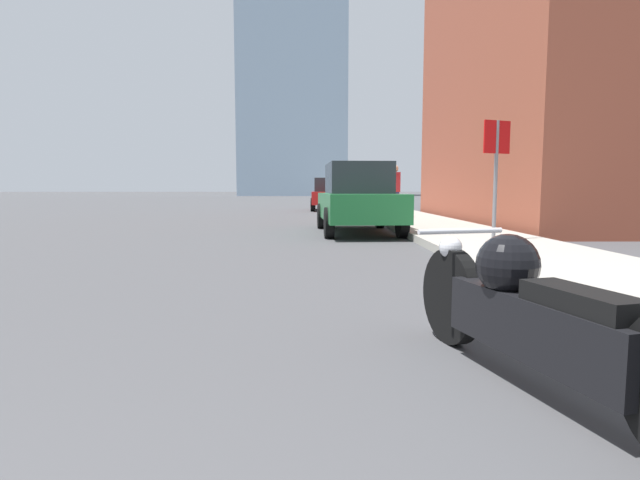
# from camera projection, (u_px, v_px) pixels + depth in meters

# --- Properties ---
(sidewalk) EXTENTS (2.40, 240.00, 0.15)m
(sidewalk) POSITION_uv_depth(u_px,v_px,m) (355.00, 202.00, 39.33)
(sidewalk) COLOR #9E998E
(sidewalk) RESTS_ON ground_plane
(brick_storefront) EXTENTS (8.71, 11.46, 8.95)m
(brick_storefront) POSITION_uv_depth(u_px,v_px,m) (601.00, 80.00, 15.61)
(brick_storefront) COLOR brown
(brick_storefront) RESTS_ON ground_plane
(distant_tower) EXTENTS (17.26, 17.26, 64.71)m
(distant_tower) POSITION_uv_depth(u_px,v_px,m) (293.00, 0.00, 82.77)
(distant_tower) COLOR #8CA5BC
(distant_tower) RESTS_ON ground_plane
(motorcycle) EXTENTS (0.85, 2.39, 0.83)m
(motorcycle) POSITION_uv_depth(u_px,v_px,m) (531.00, 314.00, 2.69)
(motorcycle) COLOR black
(motorcycle) RESTS_ON ground_plane
(parked_car_green) EXTENTS (1.99, 4.60, 1.72)m
(parked_car_green) POSITION_uv_depth(u_px,v_px,m) (358.00, 198.00, 12.35)
(parked_car_green) COLOR #1E6B33
(parked_car_green) RESTS_ON ground_plane
(parked_car_red) EXTENTS (1.82, 4.00, 1.64)m
(parked_car_red) POSITION_uv_depth(u_px,v_px,m) (328.00, 194.00, 25.36)
(parked_car_red) COLOR red
(parked_car_red) RESTS_ON ground_plane
(stop_sign) EXTENTS (0.57, 0.26, 2.19)m
(stop_sign) POSITION_uv_depth(u_px,v_px,m) (496.00, 159.00, 9.22)
(stop_sign) COLOR slate
(stop_sign) RESTS_ON sidewalk
(pedestrian) EXTENTS (0.36, 0.24, 1.74)m
(pedestrian) POSITION_uv_depth(u_px,v_px,m) (394.00, 190.00, 16.63)
(pedestrian) COLOR #1E2347
(pedestrian) RESTS_ON sidewalk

